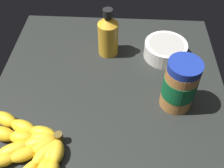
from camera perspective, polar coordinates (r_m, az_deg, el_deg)
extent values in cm
cube|color=black|center=(74.41, -0.76, -4.76)|extent=(81.37, 67.02, 3.12)
ellipsoid|color=yellow|center=(67.67, -14.77, -10.34)|extent=(4.88, 7.52, 3.49)
ellipsoid|color=yellow|center=(70.06, -18.73, -8.89)|extent=(5.52, 7.69, 3.49)
ellipsoid|color=yellow|center=(73.00, -22.10, -7.14)|extent=(6.09, 7.77, 3.49)
ellipsoid|color=gold|center=(66.95, -14.87, -11.32)|extent=(4.23, 6.61, 3.55)
ellipsoid|color=gold|center=(68.44, -18.96, -10.97)|extent=(3.92, 6.46, 3.55)
ellipsoid|color=gold|center=(70.63, -22.58, -10.00)|extent=(4.91, 6.91, 3.55)
ellipsoid|color=gold|center=(66.57, -15.41, -12.15)|extent=(5.91, 8.54, 3.44)
ellipsoid|color=gold|center=(67.40, -20.70, -13.36)|extent=(6.52, 8.55, 3.44)
ellipsoid|color=gold|center=(65.99, -14.58, -12.89)|extent=(6.31, 6.93, 3.23)
ellipsoid|color=gold|center=(66.19, -18.74, -14.37)|extent=(5.56, 7.02, 3.23)
ellipsoid|color=gold|center=(67.28, -22.99, -15.03)|extent=(4.59, 6.82, 3.23)
ellipsoid|color=yellow|center=(65.19, -14.34, -14.23)|extent=(8.49, 6.94, 3.02)
ellipsoid|color=yellow|center=(64.84, -12.91, -14.16)|extent=(6.55, 4.55, 3.15)
ellipsoid|color=yellow|center=(64.25, -12.06, -14.32)|extent=(6.27, 3.81, 3.70)
cylinder|color=brown|center=(66.14, -11.43, -11.30)|extent=(2.00, 2.00, 3.00)
cylinder|color=#B27238|center=(70.27, 14.38, -0.75)|extent=(8.60, 8.60, 12.96)
cylinder|color=#0F592D|center=(69.79, 14.48, -0.40)|extent=(8.77, 8.77, 5.83)
cylinder|color=navy|center=(64.93, 15.62, 3.65)|extent=(8.52, 8.52, 2.19)
cylinder|color=gold|center=(84.23, -0.84, 9.84)|extent=(6.43, 6.43, 11.11)
cone|color=gold|center=(80.14, -0.90, 13.70)|extent=(6.43, 6.43, 2.67)
cylinder|color=black|center=(78.75, -0.92, 15.20)|extent=(3.00, 3.00, 2.33)
cylinder|color=silver|center=(86.39, 11.50, 7.29)|extent=(13.48, 13.48, 5.06)
cylinder|color=#9D9992|center=(86.13, 11.54, 7.49)|extent=(11.05, 11.05, 4.56)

